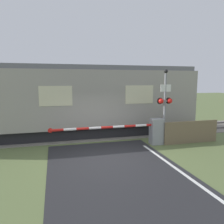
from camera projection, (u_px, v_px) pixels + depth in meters
The scene contains 6 objects.
ground_plane at pixel (107, 157), 8.76m from camera, with size 80.00×80.00×0.00m, color #5B6B3D.
track_bed at pixel (91, 134), 12.50m from camera, with size 36.00×3.20×0.13m.
train at pixel (56, 101), 11.74m from camera, with size 15.52×2.74×3.83m.
crossing_barrier at pixel (149, 131), 10.37m from camera, with size 5.30×0.44×1.25m.
signal_post at pixel (165, 102), 10.33m from camera, with size 0.75×0.26×3.56m.
roadside_fence at pixel (191, 132), 10.66m from camera, with size 2.88×0.06×1.10m.
Camera 1 is at (-1.97, -8.18, 3.03)m, focal length 35.00 mm.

